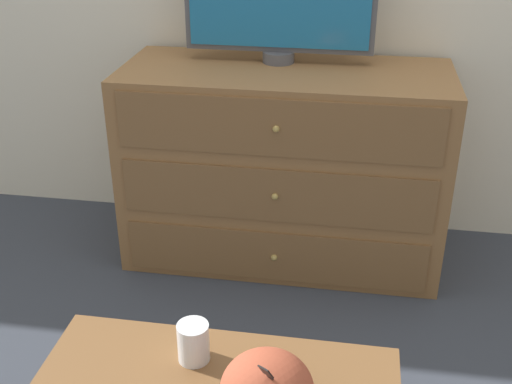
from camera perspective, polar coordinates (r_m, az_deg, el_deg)
ground_plane at (r=2.94m, az=4.11°, el=-2.29°), size 12.00×12.00×0.00m
dresser at (r=2.52m, az=2.49°, el=2.31°), size 1.22×0.53×0.77m
drink_cup at (r=1.50m, az=-5.58°, el=-13.32°), size 0.07×0.07×0.10m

